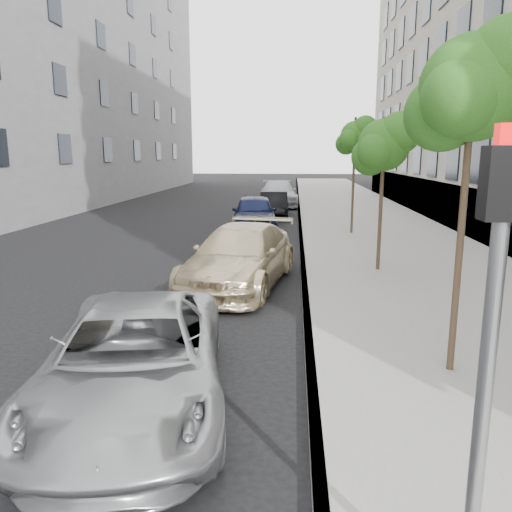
# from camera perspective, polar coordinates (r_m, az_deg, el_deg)

# --- Properties ---
(ground) EXTENTS (160.00, 160.00, 0.00)m
(ground) POSITION_cam_1_polar(r_m,az_deg,el_deg) (6.45, -4.37, -18.47)
(ground) COLOR black
(ground) RESTS_ON ground
(sidewalk) EXTENTS (6.40, 72.00, 0.14)m
(sidewalk) POSITION_cam_1_polar(r_m,az_deg,el_deg) (29.88, 10.94, 5.29)
(sidewalk) COLOR gray
(sidewalk) RESTS_ON ground
(curb) EXTENTS (0.15, 72.00, 0.14)m
(curb) POSITION_cam_1_polar(r_m,az_deg,el_deg) (29.68, 4.91, 5.42)
(curb) COLOR #9E9B93
(curb) RESTS_ON ground
(tree_near) EXTENTS (1.73, 1.53, 4.79)m
(tree_near) POSITION_cam_1_polar(r_m,az_deg,el_deg) (7.44, 23.76, 17.17)
(tree_near) COLOR #38281C
(tree_near) RESTS_ON sidewalk
(tree_mid) EXTENTS (1.70, 1.50, 4.16)m
(tree_mid) POSITION_cam_1_polar(r_m,az_deg,el_deg) (13.72, 14.51, 12.20)
(tree_mid) COLOR #38281C
(tree_mid) RESTS_ON sidewalk
(tree_far) EXTENTS (1.53, 1.33, 4.53)m
(tree_far) POSITION_cam_1_polar(r_m,az_deg,el_deg) (20.16, 11.33, 13.29)
(tree_far) COLOR #38281C
(tree_far) RESTS_ON sidewalk
(signal_pole) EXTENTS (0.25, 0.19, 3.25)m
(signal_pole) POSITION_cam_1_polar(r_m,az_deg,el_deg) (3.34, 25.19, -8.06)
(signal_pole) COLOR #939699
(signal_pole) RESTS_ON sidewalk
(minivan) EXTENTS (2.99, 5.09, 1.33)m
(minivan) POSITION_cam_1_polar(r_m,az_deg,el_deg) (6.68, -13.69, -11.32)
(minivan) COLOR #9D9FA1
(minivan) RESTS_ON ground
(suv) EXTENTS (2.92, 5.39, 1.48)m
(suv) POSITION_cam_1_polar(r_m,az_deg,el_deg) (12.33, -1.82, -0.06)
(suv) COLOR beige
(suv) RESTS_ON ground
(sedan_blue) EXTENTS (2.20, 4.68, 1.55)m
(sedan_blue) POSITION_cam_1_polar(r_m,az_deg,el_deg) (21.11, -0.18, 4.89)
(sedan_blue) COLOR #101737
(sedan_blue) RESTS_ON ground
(sedan_black) EXTENTS (1.58, 4.05, 1.31)m
(sedan_black) POSITION_cam_1_polar(r_m,az_deg,el_deg) (25.97, 2.04, 5.88)
(sedan_black) COLOR black
(sedan_black) RESTS_ON ground
(sedan_rear) EXTENTS (2.61, 5.55, 1.56)m
(sedan_rear) POSITION_cam_1_polar(r_m,az_deg,el_deg) (31.70, 2.58, 7.13)
(sedan_rear) COLOR #A8ABB0
(sedan_rear) RESTS_ON ground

